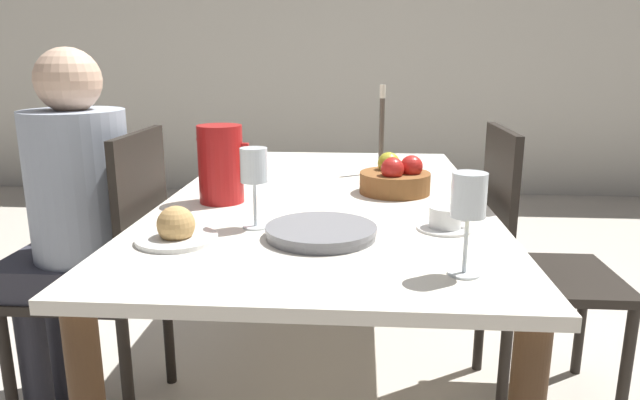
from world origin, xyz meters
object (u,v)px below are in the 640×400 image
(red_pitcher, at_px, (221,164))
(serving_tray, at_px, (321,232))
(chair_opposite, at_px, (531,262))
(candlestick_tall, at_px, (381,139))
(person_seated, at_px, (71,209))
(fruit_bowl, at_px, (395,179))
(teacup_near_person, at_px, (445,220))
(wine_glass_juice, at_px, (469,201))
(wine_glass_water, at_px, (254,169))
(chair_person_side, at_px, (110,270))
(bread_plate, at_px, (176,230))

(red_pitcher, xyz_separation_m, serving_tray, (0.33, -0.34, -0.11))
(chair_opposite, bearing_deg, candlestick_tall, -126.22)
(person_seated, distance_m, fruit_bowl, 1.03)
(serving_tray, relative_size, fruit_bowl, 1.20)
(red_pitcher, xyz_separation_m, teacup_near_person, (0.65, -0.25, -0.10))
(wine_glass_juice, bearing_deg, person_seated, 155.34)
(red_pitcher, distance_m, wine_glass_juice, 0.86)
(wine_glass_water, height_order, serving_tray, wine_glass_water)
(red_pitcher, bearing_deg, wine_glass_water, -60.06)
(chair_opposite, distance_m, wine_glass_juice, 0.88)
(wine_glass_water, xyz_separation_m, candlestick_tall, (0.35, 0.77, -0.03))
(chair_opposite, relative_size, teacup_near_person, 6.59)
(wine_glass_water, distance_m, serving_tray, 0.24)
(person_seated, bearing_deg, serving_tray, -109.43)
(chair_person_side, bearing_deg, chair_opposite, -82.79)
(teacup_near_person, height_order, candlestick_tall, candlestick_tall)
(chair_opposite, xyz_separation_m, wine_glass_water, (-0.85, -0.40, 0.38))
(red_pitcher, distance_m, teacup_near_person, 0.70)
(person_seated, height_order, red_pitcher, person_seated)
(person_seated, relative_size, teacup_near_person, 8.32)
(teacup_near_person, bearing_deg, fruit_bowl, 104.77)
(person_seated, height_order, serving_tray, person_seated)
(teacup_near_person, bearing_deg, person_seated, 170.42)
(wine_glass_juice, xyz_separation_m, fruit_bowl, (-0.10, 0.73, -0.11))
(chair_opposite, relative_size, serving_tray, 3.42)
(chair_opposite, distance_m, wine_glass_water, 1.01)
(serving_tray, bearing_deg, person_seated, 160.57)
(chair_opposite, height_order, person_seated, person_seated)
(teacup_near_person, distance_m, fruit_bowl, 0.42)
(chair_person_side, bearing_deg, bread_plate, -135.84)
(wine_glass_juice, xyz_separation_m, candlestick_tall, (-0.14, 1.07, -0.03))
(wine_glass_water, relative_size, bread_plate, 1.07)
(serving_tray, height_order, fruit_bowl, fruit_bowl)
(serving_tray, bearing_deg, fruit_bowl, 67.00)
(wine_glass_water, bearing_deg, chair_person_side, 156.00)
(serving_tray, distance_m, bread_plate, 0.35)
(fruit_bowl, bearing_deg, teacup_near_person, -75.23)
(wine_glass_juice, distance_m, fruit_bowl, 0.74)
(chair_opposite, height_order, candlestick_tall, candlestick_tall)
(chair_person_side, relative_size, serving_tray, 3.42)
(wine_glass_juice, distance_m, serving_tray, 0.41)
(wine_glass_water, bearing_deg, serving_tray, -22.55)
(bread_plate, relative_size, fruit_bowl, 0.86)
(candlestick_tall, bearing_deg, red_pitcher, -135.45)
(chair_opposite, height_order, fruit_bowl, chair_opposite)
(wine_glass_juice, xyz_separation_m, bread_plate, (-0.66, 0.17, -0.13))
(serving_tray, relative_size, candlestick_tall, 0.83)
(teacup_near_person, height_order, serving_tray, teacup_near_person)
(red_pitcher, bearing_deg, bread_plate, -92.49)
(wine_glass_water, height_order, wine_glass_juice, wine_glass_juice)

